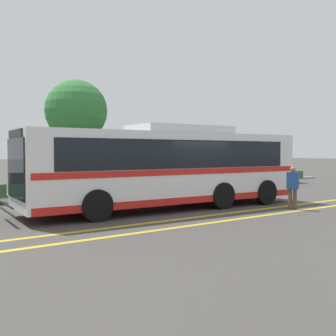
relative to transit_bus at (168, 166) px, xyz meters
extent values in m
plane|color=#423F3D|center=(0.54, -0.50, -1.62)|extent=(220.00, 220.00, 0.00)
cube|color=gold|center=(-0.01, -2.20, -1.62)|extent=(30.92, 0.20, 0.01)
cube|color=gold|center=(-0.01, -3.26, -1.62)|extent=(30.92, 0.20, 0.01)
cube|color=#99999E|center=(-0.01, 7.14, -1.55)|extent=(38.92, 0.36, 0.15)
cube|color=silver|center=(-0.01, 0.00, -0.04)|extent=(11.02, 3.06, 2.52)
cube|color=black|center=(-0.01, 0.00, 0.44)|extent=(9.50, 3.03, 1.00)
cube|color=red|center=(-0.01, 0.00, -0.18)|extent=(10.80, 3.09, 0.20)
cube|color=red|center=(-0.01, 0.00, -1.18)|extent=(10.80, 3.08, 0.24)
cube|color=black|center=(-5.49, 0.24, 0.02)|extent=(0.14, 2.27, 1.84)
cube|color=black|center=(-5.49, 0.24, 1.07)|extent=(0.12, 1.80, 0.24)
cube|color=silver|center=(0.53, -0.02, 1.36)|extent=(3.91, 2.23, 0.29)
cube|color=black|center=(-5.77, 0.26, -1.07)|extent=(0.13, 1.93, 0.04)
cube|color=black|center=(-5.77, 0.26, -1.27)|extent=(0.13, 1.93, 0.04)
cylinder|color=black|center=(-3.45, -1.09, -1.12)|extent=(1.01, 0.32, 1.00)
cylinder|color=black|center=(-3.34, 1.39, -1.12)|extent=(1.01, 0.32, 1.00)
cylinder|color=black|center=(1.57, -1.31, -1.12)|extent=(1.01, 0.32, 1.00)
cylinder|color=black|center=(1.68, 1.16, -1.12)|extent=(1.01, 0.32, 1.00)
cylinder|color=black|center=(3.86, -1.41, -1.12)|extent=(1.01, 0.32, 1.00)
cylinder|color=black|center=(3.97, 1.06, -1.12)|extent=(1.01, 0.32, 1.00)
cube|color=#335B33|center=(-1.42, 5.43, -1.06)|extent=(4.69, 1.96, 0.52)
cube|color=black|center=(-1.54, 5.42, -0.59)|extent=(2.02, 1.58, 0.42)
cylinder|color=black|center=(-0.05, 6.31, -1.32)|extent=(0.61, 0.24, 0.60)
cylinder|color=black|center=(0.05, 4.74, -1.32)|extent=(0.61, 0.24, 0.60)
cylinder|color=black|center=(-2.89, 6.12, -1.32)|extent=(0.61, 0.24, 0.60)
cylinder|color=black|center=(-2.79, 4.55, -1.32)|extent=(0.61, 0.24, 0.60)
cube|color=#4C3823|center=(5.29, 5.28, -0.98)|extent=(4.99, 2.05, 0.68)
cube|color=black|center=(5.41, 5.27, -0.44)|extent=(2.15, 1.62, 0.40)
cylinder|color=black|center=(3.72, 4.60, -1.32)|extent=(0.61, 0.25, 0.60)
cylinder|color=black|center=(3.84, 6.19, -1.32)|extent=(0.61, 0.25, 0.60)
cylinder|color=black|center=(6.73, 4.37, -1.32)|extent=(0.61, 0.25, 0.60)
cylinder|color=black|center=(6.85, 5.95, -1.32)|extent=(0.61, 0.25, 0.60)
cube|color=#335B33|center=(12.37, 5.55, -1.05)|extent=(4.64, 1.88, 0.55)
cube|color=black|center=(12.26, 5.55, -0.49)|extent=(1.96, 1.61, 0.57)
cylinder|color=black|center=(13.82, 6.37, -1.32)|extent=(0.60, 0.21, 0.60)
cylinder|color=black|center=(13.78, 4.67, -1.32)|extent=(0.60, 0.21, 0.60)
cylinder|color=black|center=(10.96, 6.43, -1.32)|extent=(0.60, 0.21, 0.60)
cylinder|color=black|center=(10.93, 4.73, -1.32)|extent=(0.60, 0.21, 0.60)
cylinder|color=brown|center=(3.56, -2.84, -1.24)|extent=(0.14, 0.14, 0.77)
cylinder|color=brown|center=(3.64, -2.99, -1.24)|extent=(0.14, 0.14, 0.77)
cube|color=#264C99|center=(3.60, -2.91, -0.54)|extent=(0.39, 0.47, 0.61)
sphere|color=#9E704C|center=(3.60, -2.91, -0.13)|extent=(0.21, 0.21, 0.21)
cylinder|color=#513823|center=(0.71, 10.72, 0.00)|extent=(0.28, 0.28, 3.24)
sphere|color=#337A38|center=(0.71, 10.72, 3.03)|extent=(3.75, 3.75, 3.75)
camera|label=1|loc=(-8.55, -12.12, 0.51)|focal=42.00mm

